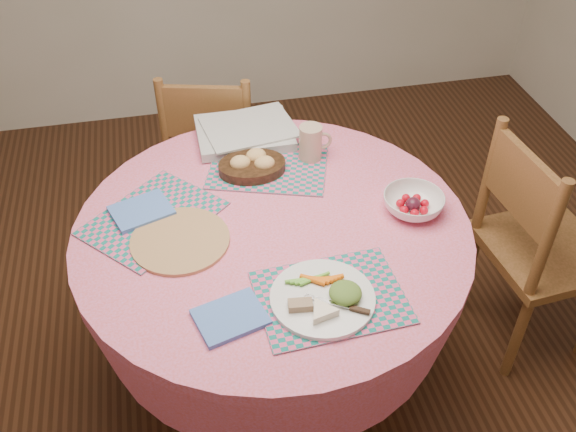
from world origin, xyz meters
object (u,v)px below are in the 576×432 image
dinner_plate (325,297)px  bread_bowl (252,164)px  dining_table (273,270)px  chair_back (214,153)px  fruit_bowl (413,204)px  latte_mug (311,142)px  chair_right (535,244)px  wicker_trivet (180,240)px

dinner_plate → bread_bowl: size_ratio=1.25×
dining_table → chair_back: (-0.10, 0.85, -0.10)m
fruit_bowl → latte_mug: bearing=125.5°
chair_back → latte_mug: bearing=134.1°
chair_right → bread_bowl: 1.06m
dinner_plate → fruit_bowl: (0.37, 0.32, 0.01)m
dinner_plate → latte_mug: size_ratio=2.31×
dining_table → bread_bowl: bread_bowl is taller
dining_table → wicker_trivet: size_ratio=4.13×
wicker_trivet → bread_bowl: (0.27, 0.30, 0.03)m
dining_table → latte_mug: 0.46m
latte_mug → fruit_bowl: bearing=-54.5°
dining_table → chair_right: 0.96m
chair_right → chair_back: size_ratio=1.06×
bread_bowl → fruit_bowl: 0.56m
fruit_bowl → wicker_trivet: bearing=179.1°
dinner_plate → latte_mug: (0.12, 0.66, 0.05)m
bread_bowl → latte_mug: bearing=9.4°
chair_back → bread_bowl: size_ratio=3.83×
chair_right → latte_mug: size_ratio=7.46×
chair_back → dinner_plate: size_ratio=3.05×
wicker_trivet → dinner_plate: (0.37, -0.33, 0.01)m
chair_right → chair_back: (-1.06, 0.86, -0.03)m
chair_right → chair_back: chair_right is taller
chair_right → wicker_trivet: chair_right is taller
chair_right → fruit_bowl: size_ratio=3.95×
dining_table → latte_mug: (0.20, 0.32, 0.26)m
chair_right → dinner_plate: 0.99m
bread_bowl → fruit_bowl: (0.46, -0.31, -0.00)m
chair_right → chair_back: bearing=46.1°
fruit_bowl → chair_back: bearing=122.0°
fruit_bowl → chair_right: bearing=2.1°
bread_bowl → chair_right: bearing=-16.8°
fruit_bowl → dinner_plate: bearing=-139.4°
dining_table → fruit_bowl: fruit_bowl is taller
chair_right → latte_mug: (-0.76, 0.33, 0.33)m
chair_right → bread_bowl: (-0.97, 0.29, 0.30)m
wicker_trivet → fruit_bowl: (0.74, -0.01, 0.02)m
latte_mug → dining_table: bearing=-122.1°
wicker_trivet → bread_bowl: size_ratio=1.30×
chair_right → wicker_trivet: (-1.25, -0.01, 0.27)m
dining_table → fruit_bowl: size_ratio=5.25×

